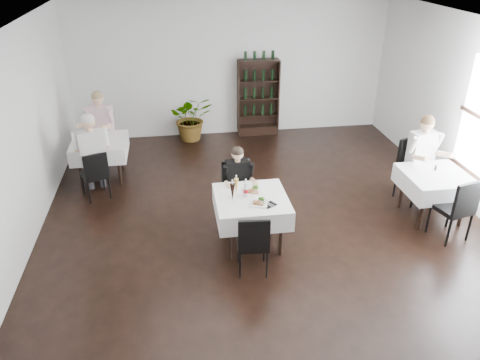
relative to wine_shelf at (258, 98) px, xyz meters
name	(u,v)px	position (x,y,z in m)	size (l,w,h in m)	color
room_shell	(274,149)	(-0.60, -4.31, 0.65)	(9.00, 9.00, 9.00)	black
wine_shelf	(258,98)	(0.00, 0.00, 0.00)	(0.90, 0.28, 1.75)	black
main_table	(251,206)	(-0.90, -4.31, -0.23)	(1.03, 1.03, 0.77)	black
left_table	(100,148)	(-3.30, -1.81, -0.23)	(0.98, 0.98, 0.77)	black
right_table	(435,182)	(2.10, -4.01, -0.23)	(0.98, 0.98, 0.77)	black
potted_tree	(191,118)	(-1.53, -0.11, -0.33)	(0.92, 0.80, 1.03)	#2C591E
main_chair_far	(238,188)	(-0.99, -3.64, -0.27)	(0.53, 0.53, 1.00)	black
main_chair_near	(253,241)	(-1.00, -5.03, -0.33)	(0.45, 0.45, 0.90)	black
left_chair_far	(104,137)	(-3.30, -1.15, -0.27)	(0.50, 0.51, 1.02)	black
left_chair_near	(95,172)	(-3.30, -2.61, -0.34)	(0.53, 0.54, 0.89)	black
right_chair_far	(413,165)	(2.07, -3.35, -0.23)	(0.62, 0.62, 1.07)	black
right_chair_near	(458,206)	(2.10, -4.69, -0.26)	(0.57, 0.57, 1.02)	black
diner_main	(238,180)	(-1.00, -3.70, -0.10)	(0.50, 0.51, 1.28)	#3C3C43
diner_left_far	(99,124)	(-3.34, -1.27, 0.04)	(0.67, 0.71, 1.52)	#3C3C43
diner_left_near	(92,149)	(-3.32, -2.47, 0.05)	(0.63, 0.67, 1.54)	#3C3C43
diner_right_far	(425,154)	(2.15, -3.50, 0.04)	(0.62, 0.64, 1.53)	#3C3C43
plate_far	(253,191)	(-0.85, -4.17, -0.06)	(0.32, 0.32, 0.08)	white
plate_near	(259,202)	(-0.82, -4.51, -0.06)	(0.32, 0.32, 0.08)	white
pilsner_dark	(232,192)	(-1.18, -4.36, 0.06)	(0.08, 0.08, 0.33)	black
pilsner_lager	(236,186)	(-1.09, -4.16, 0.04)	(0.07, 0.07, 0.29)	gold
coke_bottle	(246,190)	(-0.98, -4.28, 0.04)	(0.07, 0.07, 0.28)	silver
napkin_cutlery	(269,205)	(-0.69, -4.56, -0.07)	(0.23, 0.21, 0.02)	black
pepper_mill	(435,168)	(2.14, -3.89, -0.03)	(0.03, 0.03, 0.09)	black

